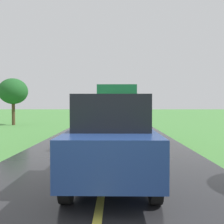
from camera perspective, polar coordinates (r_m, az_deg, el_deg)
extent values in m
cube|color=#2D2D30|center=(11.84, 1.16, -3.78)|extent=(0.90, 5.51, 0.24)
cube|color=brown|center=(11.82, 1.16, -2.81)|extent=(2.30, 5.80, 0.20)
cube|color=#197A4C|center=(13.74, 1.11, 2.19)|extent=(2.10, 1.90, 1.90)
cube|color=black|center=(14.70, 1.09, 3.45)|extent=(1.78, 0.02, 0.76)
cube|color=brown|center=(10.86, -4.67, 0.22)|extent=(0.08, 3.85, 1.10)
cube|color=brown|center=(10.88, 7.05, 0.22)|extent=(0.08, 3.85, 1.10)
cube|color=brown|center=(8.93, 1.29, -0.08)|extent=(2.30, 0.08, 1.10)
cube|color=brown|center=(12.70, 1.13, 0.43)|extent=(2.30, 0.08, 1.10)
cylinder|color=black|center=(13.67, -3.30, -3.47)|extent=(0.28, 1.00, 1.00)
cylinder|color=black|center=(13.68, 5.52, -3.47)|extent=(0.28, 1.00, 1.00)
cylinder|color=black|center=(10.31, -4.65, -5.15)|extent=(0.28, 1.00, 1.00)
cylinder|color=black|center=(10.32, 7.08, -5.15)|extent=(0.28, 1.00, 1.00)
ellipsoid|color=#96B62C|center=(11.35, 1.67, -1.43)|extent=(0.49, 0.52, 0.40)
ellipsoid|color=#AEC123|center=(9.48, -2.01, -0.10)|extent=(0.55, 0.65, 0.48)
ellipsoid|color=#9DCB1F|center=(9.38, -3.21, -0.39)|extent=(0.45, 0.51, 0.47)
ellipsoid|color=#9DCA1F|center=(9.77, 4.33, -0.33)|extent=(0.47, 0.60, 0.39)
ellipsoid|color=#A7CF34|center=(11.03, -2.07, -1.49)|extent=(0.58, 0.67, 0.43)
ellipsoid|color=#A7C626|center=(11.85, -0.79, 1.82)|extent=(0.55, 0.61, 0.42)
ellipsoid|color=#9DC033|center=(12.31, -2.17, 1.55)|extent=(0.48, 0.59, 0.42)
ellipsoid|color=#9CC834|center=(11.85, -2.84, -1.27)|extent=(0.59, 0.65, 0.43)
cylinder|color=#4C3823|center=(23.61, -21.95, -0.40)|extent=(0.28, 0.28, 2.01)
ellipsoid|color=#1E5623|center=(23.63, -22.01, 4.51)|extent=(2.55, 2.55, 2.29)
cube|color=navy|center=(5.58, -0.05, -7.67)|extent=(1.70, 4.10, 0.80)
cube|color=black|center=(5.31, -0.09, 0.00)|extent=(1.44, 2.05, 0.70)
cylinder|color=black|center=(6.97, -6.34, -9.94)|extent=(0.20, 0.64, 0.64)
cylinder|color=black|center=(6.95, 6.56, -9.97)|extent=(0.20, 0.64, 0.64)
cylinder|color=black|center=(4.54, -10.48, -16.33)|extent=(0.20, 0.64, 0.64)
cylinder|color=black|center=(4.51, 9.95, -16.44)|extent=(0.20, 0.64, 0.64)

